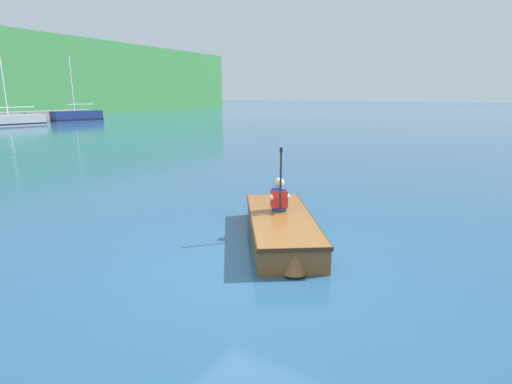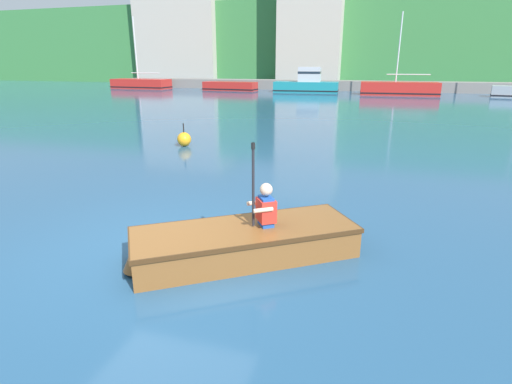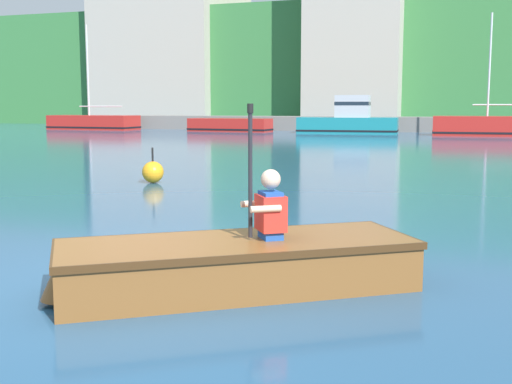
{
  "view_description": "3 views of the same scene",
  "coord_description": "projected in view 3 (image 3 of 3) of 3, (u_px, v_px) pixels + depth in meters",
  "views": [
    {
      "loc": [
        -4.46,
        -2.74,
        2.43
      ],
      "look_at": [
        1.34,
        0.75,
        0.78
      ],
      "focal_mm": 28.0,
      "sensor_mm": 36.0,
      "label": 1
    },
    {
      "loc": [
        2.94,
        -4.42,
        2.53
      ],
      "look_at": [
        1.34,
        0.75,
        0.78
      ],
      "focal_mm": 28.0,
      "sensor_mm": 36.0,
      "label": 2
    },
    {
      "loc": [
        3.19,
        -4.73,
        1.55
      ],
      "look_at": [
        1.34,
        0.75,
        0.78
      ],
      "focal_mm": 45.0,
      "sensor_mm": 36.0,
      "label": 3
    }
  ],
  "objects": [
    {
      "name": "ground_plane",
      "position": [
        85.0,
        283.0,
        5.66
      ],
      "size": [
        300.0,
        300.0,
        0.0
      ],
      "primitive_type": "plane",
      "color": "navy"
    },
    {
      "name": "shoreline_ridge",
      "position": [
        436.0,
        69.0,
        55.41
      ],
      "size": [
        120.0,
        20.0,
        9.56
      ],
      "color": "#387A3D",
      "rests_on": "ground"
    },
    {
      "name": "moored_boat_dock_center_far",
      "position": [
        230.0,
        125.0,
        39.67
      ],
      "size": [
        5.33,
        1.94,
        0.8
      ],
      "color": "red",
      "rests_on": "ground"
    },
    {
      "name": "moored_boat_dock_west_inner",
      "position": [
        493.0,
        126.0,
        33.76
      ],
      "size": [
        6.28,
        2.51,
        6.35
      ],
      "color": "red",
      "rests_on": "ground"
    },
    {
      "name": "marina_dock",
      "position": [
        418.0,
        124.0,
        39.32
      ],
      "size": [
        47.94,
        2.4,
        0.9
      ],
      "color": "slate",
      "rests_on": "ground"
    },
    {
      "name": "moored_boat_dock_west_end",
      "position": [
        349.0,
        120.0,
        37.04
      ],
      "size": [
        5.84,
        2.27,
        2.18
      ],
      "color": "#197A84",
      "rests_on": "ground"
    },
    {
      "name": "waterfront_warehouse_left",
      "position": [
        174.0,
        55.0,
        57.1
      ],
      "size": [
        11.02,
        11.6,
        12.17
      ],
      "color": "#B2A899",
      "rests_on": "ground"
    },
    {
      "name": "person_paddler",
      "position": [
        269.0,
        208.0,
        5.46
      ],
      "size": [
        0.45,
        0.45,
        1.15
      ],
      "color": "#1E4CA5",
      "rests_on": "rowboat_foreground"
    },
    {
      "name": "moored_boat_dock_east_inner",
      "position": [
        93.0,
        123.0,
        43.03
      ],
      "size": [
        6.15,
        2.37,
        6.89
      ],
      "color": "red",
      "rests_on": "ground"
    },
    {
      "name": "channel_buoy",
      "position": [
        153.0,
        172.0,
        13.05
      ],
      "size": [
        0.44,
        0.44,
        0.72
      ],
      "color": "orange",
      "rests_on": "ground"
    },
    {
      "name": "rowboat_foreground",
      "position": [
        232.0,
        262.0,
        5.43
      ],
      "size": [
        3.06,
        2.58,
        0.43
      ],
      "color": "brown",
      "rests_on": "ground"
    },
    {
      "name": "waterfront_office_block_center",
      "position": [
        362.0,
        31.0,
        49.86
      ],
      "size": [
        7.24,
        10.93,
        14.75
      ],
      "color": "#B2A899",
      "rests_on": "ground"
    }
  ]
}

